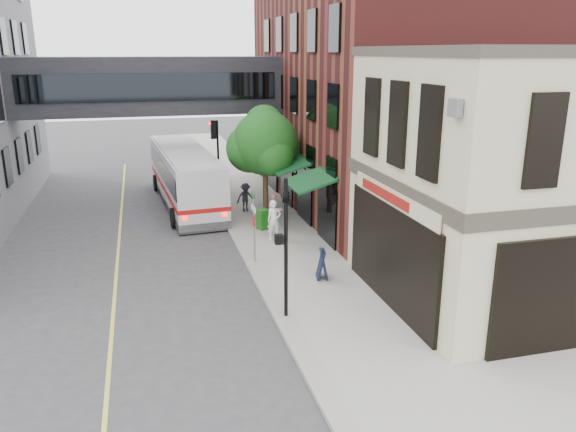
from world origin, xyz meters
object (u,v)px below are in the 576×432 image
pedestrian_a (274,220)px  pedestrian_b (275,211)px  sandwich_board (322,264)px  bus (185,174)px  pedestrian_c (246,197)px  newspaper_box (263,219)px

pedestrian_a → pedestrian_b: size_ratio=1.09×
sandwich_board → pedestrian_a: bearing=109.6°
pedestrian_a → pedestrian_b: pedestrian_a is taller
bus → pedestrian_c: bus is taller
pedestrian_a → pedestrian_b: (0.41, 1.58, -0.07)m
sandwich_board → pedestrian_c: bearing=108.0°
pedestrian_a → pedestrian_c: bearing=90.1°
pedestrian_c → newspaper_box: (0.22, -3.25, -0.28)m
pedestrian_b → newspaper_box: 0.68m
pedestrian_c → newspaper_box: pedestrian_c is taller
bus → pedestrian_c: 4.08m
pedestrian_c → newspaper_box: 3.27m
sandwich_board → pedestrian_b: bearing=104.0°
pedestrian_c → sandwich_board: pedestrian_c is taller
bus → pedestrian_b: bearing=-58.5°
bus → pedestrian_c: (2.88, -2.77, -0.81)m
pedestrian_b → newspaper_box: (-0.59, -0.01, -0.34)m
newspaper_box → sandwich_board: bearing=-107.4°
pedestrian_c → pedestrian_a: bearing=-96.7°
pedestrian_b → newspaper_box: pedestrian_b is taller
bus → pedestrian_a: bearing=-66.7°
pedestrian_c → sandwich_board: 9.76m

